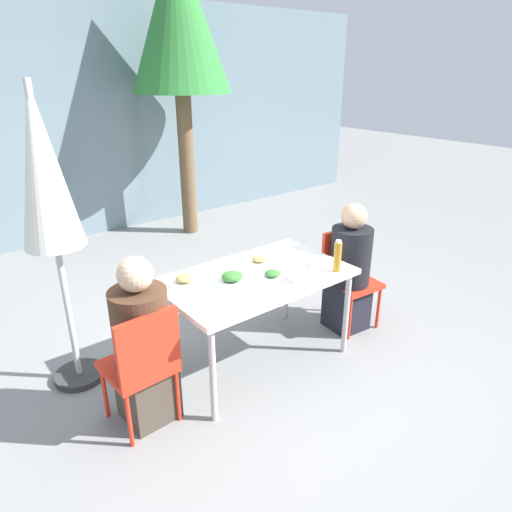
# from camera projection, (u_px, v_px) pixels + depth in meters

# --- Properties ---
(ground_plane) EXTENTS (24.00, 24.00, 0.00)m
(ground_plane) POSITION_uv_depth(u_px,v_px,m) (256.00, 359.00, 3.63)
(ground_plane) COLOR gray
(building_facade) EXTENTS (10.00, 0.20, 3.00)m
(building_facade) POSITION_uv_depth(u_px,v_px,m) (71.00, 122.00, 5.80)
(building_facade) COLOR slate
(building_facade) RESTS_ON ground
(dining_table) EXTENTS (1.38, 0.83, 0.74)m
(dining_table) POSITION_uv_depth(u_px,v_px,m) (256.00, 282.00, 3.37)
(dining_table) COLOR white
(dining_table) RESTS_ON ground
(chair_left) EXTENTS (0.42, 0.42, 0.85)m
(chair_left) POSITION_uv_depth(u_px,v_px,m) (143.00, 361.00, 2.78)
(chair_left) COLOR red
(chair_left) RESTS_ON ground
(person_left) EXTENTS (0.35, 0.35, 1.14)m
(person_left) POSITION_uv_depth(u_px,v_px,m) (143.00, 347.00, 2.85)
(person_left) COLOR #473D33
(person_left) RESTS_ON ground
(chair_right) EXTENTS (0.44, 0.44, 0.85)m
(chair_right) POSITION_uv_depth(u_px,v_px,m) (347.00, 271.00, 4.00)
(chair_right) COLOR red
(chair_right) RESTS_ON ground
(person_right) EXTENTS (0.34, 0.34, 1.14)m
(person_right) POSITION_uv_depth(u_px,v_px,m) (349.00, 272.00, 3.89)
(person_right) COLOR black
(person_right) RESTS_ON ground
(closed_umbrella) EXTENTS (0.39, 0.39, 2.10)m
(closed_umbrella) POSITION_uv_depth(u_px,v_px,m) (45.00, 179.00, 2.83)
(closed_umbrella) COLOR #333333
(closed_umbrella) RESTS_ON ground
(plate_0) EXTENTS (0.28, 0.28, 0.08)m
(plate_0) POSITION_uv_depth(u_px,v_px,m) (232.00, 278.00, 3.23)
(plate_0) COLOR white
(plate_0) RESTS_ON dining_table
(plate_1) EXTENTS (0.22, 0.22, 0.06)m
(plate_1) POSITION_uv_depth(u_px,v_px,m) (260.00, 260.00, 3.54)
(plate_1) COLOR white
(plate_1) RESTS_ON dining_table
(plate_2) EXTENTS (0.21, 0.21, 0.06)m
(plate_2) POSITION_uv_depth(u_px,v_px,m) (272.00, 275.00, 3.29)
(plate_2) COLOR white
(plate_2) RESTS_ON dining_table
(plate_3) EXTENTS (0.24, 0.24, 0.07)m
(plate_3) POSITION_uv_depth(u_px,v_px,m) (185.00, 280.00, 3.21)
(plate_3) COLOR white
(plate_3) RESTS_ON dining_table
(bottle) EXTENTS (0.06, 0.06, 0.25)m
(bottle) POSITION_uv_depth(u_px,v_px,m) (337.00, 256.00, 3.36)
(bottle) COLOR #B7751E
(bottle) RESTS_ON dining_table
(drinking_cup) EXTENTS (0.08, 0.08, 0.10)m
(drinking_cup) POSITION_uv_depth(u_px,v_px,m) (310.00, 268.00, 3.34)
(drinking_cup) COLOR silver
(drinking_cup) RESTS_ON dining_table
(salad_bowl) EXTENTS (0.16, 0.16, 0.05)m
(salad_bowl) POSITION_uv_depth(u_px,v_px,m) (301.00, 277.00, 3.25)
(salad_bowl) COLOR white
(salad_bowl) RESTS_ON dining_table
(tree_behind_left) EXTENTS (1.23, 1.23, 3.58)m
(tree_behind_left) POSITION_uv_depth(u_px,v_px,m) (179.00, 20.00, 5.42)
(tree_behind_left) COLOR brown
(tree_behind_left) RESTS_ON ground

